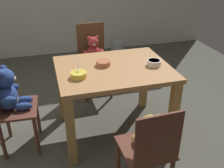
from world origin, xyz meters
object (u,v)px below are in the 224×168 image
teddy_chair_far_center (94,55)px  metal_pail (118,48)px  porridge_bowl_terracotta_center (103,63)px  dining_table (113,79)px  teddy_chair_near_front (149,143)px  porridge_bowl_white_near_right (154,63)px  teddy_chair_near_left (9,96)px  porridge_bowl_yellow_near_left (78,75)px

teddy_chair_far_center → metal_pail: size_ratio=3.68×
porridge_bowl_terracotta_center → metal_pail: bearing=69.4°
teddy_chair_far_center → dining_table: bearing=-1.2°
teddy_chair_near_front → porridge_bowl_white_near_right: bearing=-27.6°
metal_pail → teddy_chair_near_front: bearing=-102.6°
dining_table → teddy_chair_near_front: teddy_chair_near_front is taller
teddy_chair_far_center → teddy_chair_near_front: bearing=-1.1°
teddy_chair_near_left → porridge_bowl_white_near_right: size_ratio=6.76×
porridge_bowl_terracotta_center → teddy_chair_near_left: bearing=-176.0°
porridge_bowl_white_near_right → porridge_bowl_yellow_near_left: bearing=-175.0°
dining_table → porridge_bowl_yellow_near_left: (-0.36, -0.13, 0.16)m
porridge_bowl_yellow_near_left → dining_table: bearing=20.0°
dining_table → porridge_bowl_yellow_near_left: bearing=-160.0°
teddy_chair_near_left → metal_pail: 2.77m
teddy_chair_near_front → metal_pail: size_ratio=3.39×
teddy_chair_far_center → metal_pail: (0.71, 1.26, -0.42)m
teddy_chair_near_left → porridge_bowl_terracotta_center: size_ratio=6.52×
teddy_chair_near_front → porridge_bowl_terracotta_center: bearing=3.4°
teddy_chair_far_center → porridge_bowl_terracotta_center: (-0.07, -0.82, 0.24)m
dining_table → teddy_chair_far_center: (-0.02, 0.89, -0.08)m
teddy_chair_near_left → metal_pail: teddy_chair_near_left is taller
teddy_chair_far_center → porridge_bowl_white_near_right: (0.41, -0.95, 0.24)m
dining_table → metal_pail: bearing=72.0°
porridge_bowl_terracotta_center → teddy_chair_near_front: bearing=-83.8°
porridge_bowl_terracotta_center → metal_pail: size_ratio=0.56×
teddy_chair_near_left → teddy_chair_far_center: bearing=44.9°
teddy_chair_far_center → metal_pail: 1.51m
dining_table → porridge_bowl_yellow_near_left: porridge_bowl_yellow_near_left is taller
teddy_chair_near_front → porridge_bowl_white_near_right: teddy_chair_near_front is taller
dining_table → teddy_chair_far_center: 0.89m
porridge_bowl_terracotta_center → teddy_chair_far_center: bearing=85.2°
teddy_chair_far_center → teddy_chair_near_left: bearing=-50.1°
teddy_chair_far_center → metal_pail: bearing=148.3°
dining_table → porridge_bowl_terracotta_center: bearing=141.2°
teddy_chair_near_front → porridge_bowl_yellow_near_left: size_ratio=5.49×
teddy_chair_near_left → teddy_chair_far_center: size_ratio=1.00×
dining_table → porridge_bowl_terracotta_center: porridge_bowl_terracotta_center is taller
teddy_chair_near_left → teddy_chair_near_front: (1.01, -0.88, -0.06)m
dining_table → teddy_chair_near_left: size_ratio=1.18×
dining_table → teddy_chair_far_center: teddy_chair_far_center is taller
teddy_chair_near_left → porridge_bowl_white_near_right: bearing=-0.1°
porridge_bowl_terracotta_center → porridge_bowl_white_near_right: bearing=-15.5°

